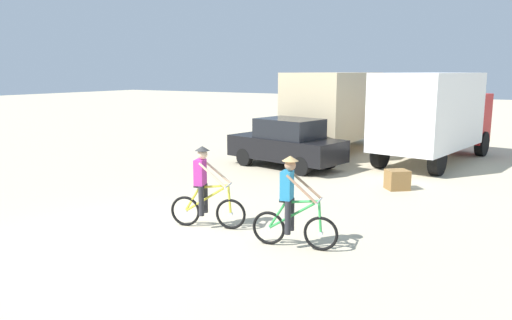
% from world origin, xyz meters
% --- Properties ---
extents(ground_plane, '(120.00, 120.00, 0.00)m').
position_xyz_m(ground_plane, '(0.00, 0.00, 0.00)').
color(ground_plane, beige).
extents(box_truck_tan_camper, '(2.48, 6.78, 3.35)m').
position_xyz_m(box_truck_tan_camper, '(-0.73, 13.08, 1.87)').
color(box_truck_tan_camper, '#CCB78E').
rests_on(box_truck_tan_camper, ground).
extents(box_truck_avon_van, '(3.31, 7.02, 3.35)m').
position_xyz_m(box_truck_avon_van, '(3.31, 12.44, 1.87)').
color(box_truck_avon_van, white).
rests_on(box_truck_avon_van, ground).
extents(sedan_parked, '(4.46, 2.52, 1.76)m').
position_xyz_m(sedan_parked, '(-0.91, 8.68, 0.88)').
color(sedan_parked, black).
rests_on(sedan_parked, ground).
extents(cyclist_orange_shirt, '(1.66, 0.70, 1.82)m').
position_xyz_m(cyclist_orange_shirt, '(0.78, 1.62, 0.85)').
color(cyclist_orange_shirt, black).
rests_on(cyclist_orange_shirt, ground).
extents(cyclist_cowboy_hat, '(1.71, 0.56, 1.82)m').
position_xyz_m(cyclist_cowboy_hat, '(2.98, 1.50, 0.85)').
color(cyclist_cowboy_hat, black).
rests_on(cyclist_cowboy_hat, ground).
extents(supply_crate, '(0.81, 0.80, 0.58)m').
position_xyz_m(supply_crate, '(3.41, 7.38, 0.29)').
color(supply_crate, olive).
rests_on(supply_crate, ground).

